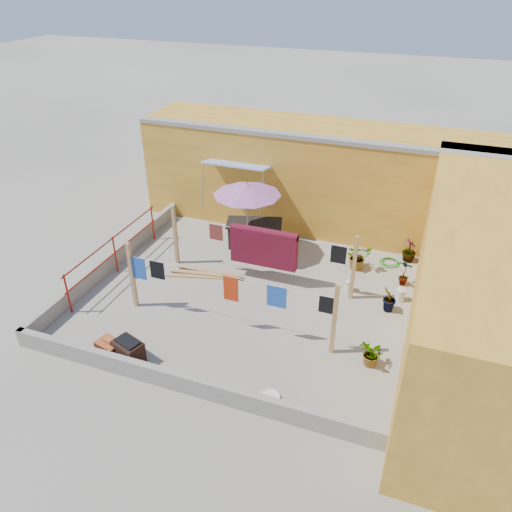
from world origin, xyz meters
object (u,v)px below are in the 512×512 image
object	(u,v)px
outdoor_table	(254,224)
white_basin	(269,398)
patio_umbrella	(247,190)
green_hose	(390,262)
plant_back_a	(358,256)
brazier	(129,351)
water_jug_b	(349,286)
water_jug_a	(400,295)
brick_stack	(110,348)

from	to	relation	value
outdoor_table	white_basin	bearing A→B (deg)	-66.85
patio_umbrella	white_basin	world-z (taller)	patio_umbrella
green_hose	plant_back_a	distance (m)	1.07
patio_umbrella	brazier	size ratio (longest dim) A/B	3.13
water_jug_b	plant_back_a	size ratio (longest dim) A/B	0.43
outdoor_table	water_jug_a	size ratio (longest dim) A/B	4.87
patio_umbrella	outdoor_table	xyz separation A→B (m)	(-0.02, 0.60, -1.36)
patio_umbrella	water_jug_a	distance (m)	4.93
brazier	water_jug_b	distance (m)	5.81
brick_stack	white_basin	distance (m)	3.69
plant_back_a	green_hose	bearing A→B (deg)	34.31
brazier	water_jug_b	world-z (taller)	brazier
brazier	green_hose	distance (m)	7.71
patio_umbrella	brazier	distance (m)	5.49
plant_back_a	white_basin	bearing A→B (deg)	-97.64
white_basin	water_jug_b	distance (m)	4.36
water_jug_a	plant_back_a	distance (m)	1.76
outdoor_table	white_basin	distance (m)	6.27
white_basin	green_hose	xyz separation A→B (m)	(1.57, 6.06, -0.00)
water_jug_b	green_hose	distance (m)	1.96
green_hose	plant_back_a	xyz separation A→B (m)	(-0.83, -0.57, 0.35)
brick_stack	outdoor_table	bearing A→B (deg)	77.82
plant_back_a	water_jug_b	bearing A→B (deg)	-90.27
brick_stack	green_hose	xyz separation A→B (m)	(5.26, 6.06, -0.16)
outdoor_table	green_hose	world-z (taller)	outdoor_table
brick_stack	white_basin	xyz separation A→B (m)	(3.69, -0.00, -0.16)
water_jug_a	plant_back_a	world-z (taller)	plant_back_a
outdoor_table	white_basin	xyz separation A→B (m)	(2.45, -5.74, -0.65)
outdoor_table	green_hose	size ratio (longest dim) A/B	3.23
brazier	plant_back_a	distance (m)	6.75
water_jug_b	green_hose	bearing A→B (deg)	64.53
brick_stack	green_hose	world-z (taller)	brick_stack
outdoor_table	white_basin	size ratio (longest dim) A/B	3.94
brick_stack	water_jug_a	size ratio (longest dim) A/B	1.63
patio_umbrella	plant_back_a	size ratio (longest dim) A/B	2.97
water_jug_a	green_hose	xyz separation A→B (m)	(-0.47, 1.73, -0.13)
green_hose	brick_stack	bearing A→B (deg)	-130.97
water_jug_a	green_hose	world-z (taller)	water_jug_a
white_basin	green_hose	bearing A→B (deg)	75.47
outdoor_table	water_jug_a	distance (m)	4.74
water_jug_b	brick_stack	bearing A→B (deg)	-135.83
brazier	white_basin	world-z (taller)	brazier
water_jug_a	water_jug_b	distance (m)	1.32
brazier	white_basin	xyz separation A→B (m)	(3.19, -0.00, -0.23)
outdoor_table	plant_back_a	xyz separation A→B (m)	(3.19, -0.25, -0.31)
brick_stack	plant_back_a	size ratio (longest dim) A/B	0.79
patio_umbrella	brazier	bearing A→B (deg)	-98.34
outdoor_table	water_jug_a	world-z (taller)	outdoor_table
patio_umbrella	outdoor_table	world-z (taller)	patio_umbrella
green_hose	white_basin	bearing A→B (deg)	-104.53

